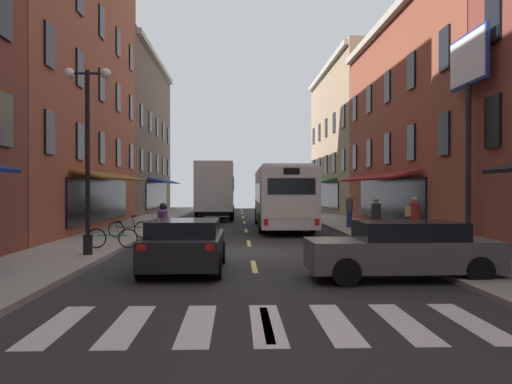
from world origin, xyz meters
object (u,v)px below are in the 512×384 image
bicycle_mid (129,229)px  pedestrian_mid (376,218)px  pedestrian_far (349,210)px  pedestrian_near (414,219)px  sedan_mid (222,205)px  sedan_near (185,244)px  box_truck (216,190)px  street_lamp_twin (88,152)px  transit_bus (282,197)px  sedan_far (403,250)px  bicycle_near (112,237)px  motorcycle_rider (163,231)px  billboard_sign (468,85)px

bicycle_mid → pedestrian_mid: 9.93m
bicycle_mid → pedestrian_far: 11.69m
pedestrian_near → pedestrian_far: size_ratio=1.01×
sedan_mid → bicycle_mid: 24.43m
sedan_near → sedan_mid: (0.12, 32.53, 0.01)m
box_truck → sedan_near: size_ratio=1.74×
sedan_near → bicycle_mid: 8.84m
box_truck → sedan_near: box_truck is taller
pedestrian_near → street_lamp_twin: size_ratio=0.30×
transit_bus → sedan_near: transit_bus is taller
sedan_far → pedestrian_mid: pedestrian_mid is taller
pedestrian_mid → bicycle_near: bearing=63.4°
transit_bus → sedan_far: bearing=-84.8°
sedan_mid → sedan_far: size_ratio=1.02×
transit_bus → motorcycle_rider: bearing=-114.3°
sedan_mid → pedestrian_far: pedestrian_far is taller
bicycle_near → bicycle_mid: bearing=92.7°
sedan_mid → pedestrian_far: 19.75m
sedan_near → box_truck: bearing=90.2°
bicycle_mid → sedan_near: bearing=-70.1°
bicycle_mid → motorcycle_rider: bearing=-64.3°
sedan_near → pedestrian_mid: size_ratio=2.58×
motorcycle_rider → bicycle_mid: motorcycle_rider is taller
street_lamp_twin → motorcycle_rider: bearing=41.7°
sedan_far → pedestrian_far: (1.88, 15.63, 0.31)m
sedan_far → pedestrian_mid: 9.11m
sedan_far → bicycle_near: sedan_far is taller
sedan_mid → street_lamp_twin: size_ratio=0.80×
sedan_far → pedestrian_near: (2.45, 6.86, 0.34)m
sedan_near → motorcycle_rider: size_ratio=2.04×
pedestrian_near → motorcycle_rider: bearing=-79.6°
sedan_near → pedestrian_near: size_ratio=2.47×
pedestrian_far → box_truck: bearing=152.6°
box_truck → pedestrian_far: size_ratio=4.33×
street_lamp_twin → transit_bus: bearing=61.2°
billboard_sign → bicycle_near: size_ratio=4.11×
pedestrian_far → street_lamp_twin: (-10.32, -11.50, 2.25)m
sedan_mid → motorcycle_rider: motorcycle_rider is taller
motorcycle_rider → pedestrian_mid: bearing=20.7°
sedan_mid → motorcycle_rider: bearing=-92.5°
transit_bus → pedestrian_mid: (3.12, -7.76, -0.72)m
motorcycle_rider → sedan_far: bearing=-42.9°
sedan_mid → pedestrian_far: bearing=-69.2°
bicycle_mid → pedestrian_far: size_ratio=1.01×
pedestrian_near → pedestrian_mid: 2.27m
motorcycle_rider → box_truck: bearing=86.8°
sedan_mid → motorcycle_rider: 28.17m
pedestrian_mid → pedestrian_far: pedestrian_far is taller
box_truck → pedestrian_near: 19.44m
sedan_near → pedestrian_near: 9.37m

